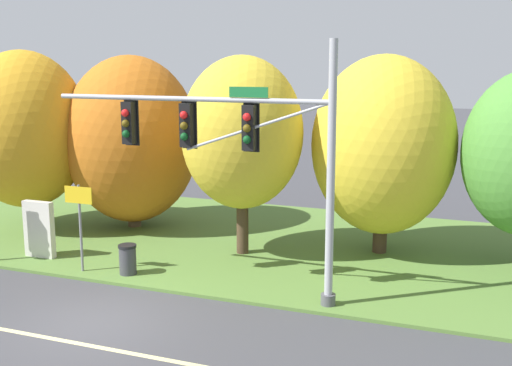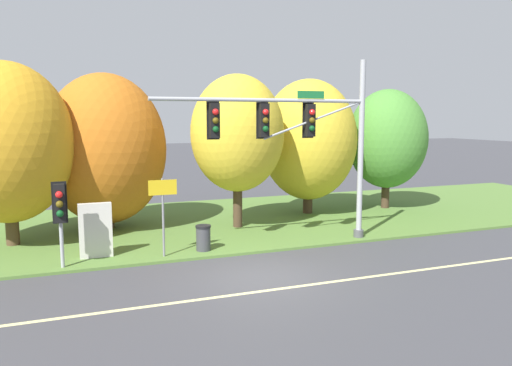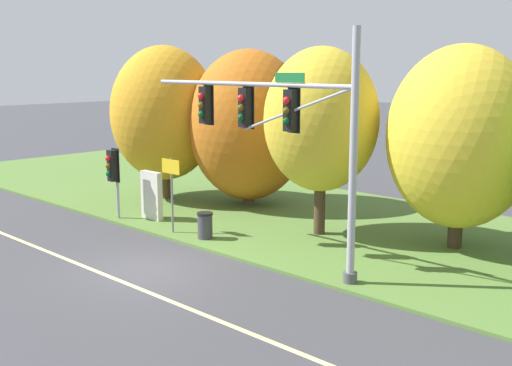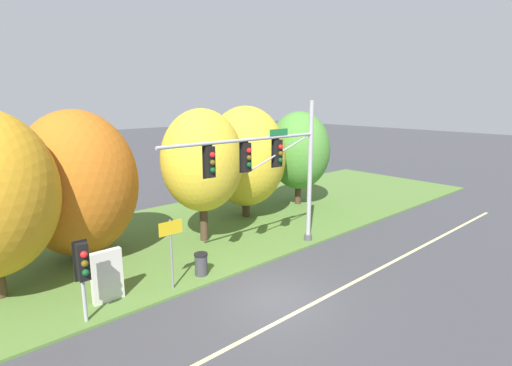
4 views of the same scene
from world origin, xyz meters
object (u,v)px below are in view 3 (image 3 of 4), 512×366
Objects in this scene: tree_left_of_mast at (249,125)px; tree_behind_signpost at (321,120)px; tree_nearest_road at (164,113)px; tree_mid_verge at (461,137)px; pedestrian_signal_near_kerb at (113,169)px; traffic_signal_mast at (281,125)px; trash_bin at (205,225)px; route_sign_post at (171,182)px; info_kiosk at (152,196)px.

tree_left_of_mast is 5.71m from tree_behind_signpost.
tree_nearest_road is 4.04m from tree_left_of_mast.
tree_nearest_road is 13.47m from tree_mid_verge.
tree_left_of_mast is at bearing 71.78° from pedestrian_signal_near_kerb.
trash_bin is at bearing 176.10° from traffic_signal_mast.
tree_nearest_road is at bearing 179.43° from tree_behind_signpost.
traffic_signal_mast is at bearing 0.16° from route_sign_post.
route_sign_post is 0.41× the size of tree_left_of_mast.
tree_mid_verge is at bearing 60.46° from traffic_signal_mast.
info_kiosk is (-10.51, -4.63, -2.75)m from tree_mid_verge.
pedestrian_signal_near_kerb is at bearing -173.50° from trash_bin.
pedestrian_signal_near_kerb is at bearing -175.29° from route_sign_post.
tree_behind_signpost is at bearing -157.84° from tree_mid_verge.
tree_nearest_road reaches higher than tree_mid_verge.
traffic_signal_mast is 6.18m from tree_mid_verge.
tree_left_of_mast is (1.87, 5.67, 1.46)m from pedestrian_signal_near_kerb.
route_sign_post is (-5.27, -0.01, -2.39)m from traffic_signal_mast.
trash_bin is at bearing -7.15° from info_kiosk.
tree_behind_signpost is 7.16× the size of trash_bin.
pedestrian_signal_near_kerb reaches higher than route_sign_post.
pedestrian_signal_near_kerb is 1.82m from info_kiosk.
tree_left_of_mast reaches higher than tree_behind_signpost.
tree_left_of_mast is at bearing 161.43° from tree_behind_signpost.
tree_mid_verge is (13.37, 1.68, -0.17)m from tree_nearest_road.
traffic_signal_mast is 8.21m from info_kiosk.
info_kiosk is at bearing -99.43° from tree_left_of_mast.
tree_behind_signpost is at bearing -18.57° from tree_left_of_mast.
tree_nearest_road is 1.03× the size of tree_behind_signpost.
info_kiosk is (-2.21, 0.74, -0.92)m from route_sign_post.
route_sign_post is 10.05m from tree_mid_verge.
route_sign_post is 2.50m from info_kiosk.
info_kiosk is (2.86, -2.94, -2.92)m from tree_nearest_road.
tree_nearest_road is (-1.77, 3.95, 1.88)m from pedestrian_signal_near_kerb.
traffic_signal_mast reaches higher than tree_nearest_road.
tree_mid_verge is 11.81m from info_kiosk.
tree_nearest_road is (-5.07, 3.68, 2.00)m from route_sign_post.
tree_mid_verge is 3.52× the size of info_kiosk.
info_kiosk is at bearing -155.10° from tree_behind_signpost.
traffic_signal_mast is 1.27× the size of tree_left_of_mast.
trash_bin is (2.92, -5.13, -2.98)m from tree_left_of_mast.
tree_mid_verge is (11.60, 5.64, 1.70)m from pedestrian_signal_near_kerb.
info_kiosk reaches higher than trash_bin.
tree_left_of_mast reaches higher than trash_bin.
pedestrian_signal_near_kerb is 6.15m from tree_left_of_mast.
tree_left_of_mast is at bearing 104.86° from route_sign_post.
route_sign_post is 5.81m from tree_left_of_mast.
tree_nearest_road is at bearing 134.16° from info_kiosk.
tree_behind_signpost is (5.38, -1.81, 0.66)m from tree_left_of_mast.
tree_nearest_road reaches higher than route_sign_post.
tree_mid_verge reaches higher than route_sign_post.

